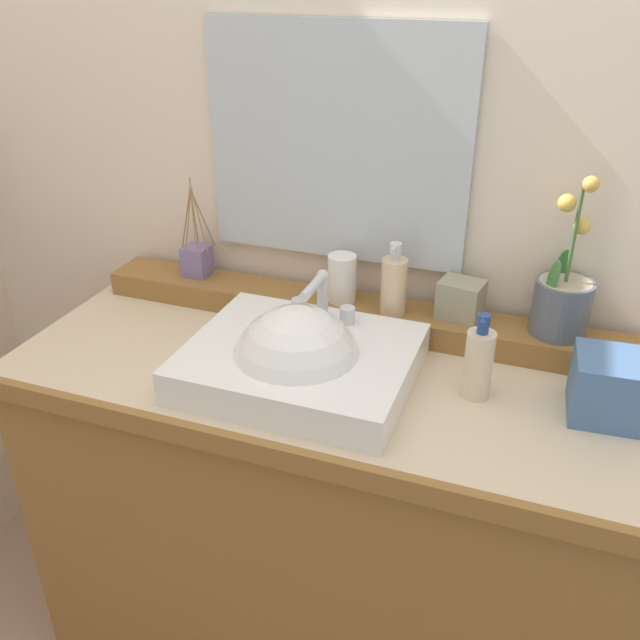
# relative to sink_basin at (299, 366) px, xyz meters

# --- Properties ---
(wall_back) EXTENTS (3.07, 0.20, 2.58)m
(wall_back) POSITION_rel_sink_basin_xyz_m (0.05, 0.45, 0.38)
(wall_back) COLOR beige
(wall_back) RESTS_ON ground
(vanity_cabinet) EXTENTS (1.35, 0.56, 0.88)m
(vanity_cabinet) POSITION_rel_sink_basin_xyz_m (0.05, 0.06, -0.47)
(vanity_cabinet) COLOR olive
(vanity_cabinet) RESTS_ON ground
(back_ledge) EXTENTS (1.27, 0.12, 0.06)m
(back_ledge) POSITION_rel_sink_basin_xyz_m (0.05, 0.27, -0.01)
(back_ledge) COLOR olive
(back_ledge) RESTS_ON vanity_cabinet
(sink_basin) EXTENTS (0.44, 0.37, 0.28)m
(sink_basin) POSITION_rel_sink_basin_xyz_m (0.00, 0.00, 0.00)
(sink_basin) COLOR white
(sink_basin) RESTS_ON vanity_cabinet
(potted_plant) EXTENTS (0.12, 0.12, 0.34)m
(potted_plant) POSITION_rel_sink_basin_xyz_m (0.47, 0.28, 0.10)
(potted_plant) COLOR #545D6C
(potted_plant) RESTS_ON back_ledge
(soap_dispenser) EXTENTS (0.06, 0.06, 0.16)m
(soap_dispenser) POSITION_rel_sink_basin_xyz_m (0.12, 0.25, 0.09)
(soap_dispenser) COLOR beige
(soap_dispenser) RESTS_ON back_ledge
(tumbler_cup) EXTENTS (0.06, 0.06, 0.11)m
(tumbler_cup) POSITION_rel_sink_basin_xyz_m (-0.00, 0.27, 0.08)
(tumbler_cup) COLOR white
(tumbler_cup) RESTS_ON back_ledge
(reed_diffuser) EXTENTS (0.07, 0.08, 0.25)m
(reed_diffuser) POSITION_rel_sink_basin_xyz_m (-0.38, 0.28, 0.06)
(reed_diffuser) COLOR slate
(reed_diffuser) RESTS_ON back_ledge
(trinket_box) EXTENTS (0.10, 0.09, 0.09)m
(trinket_box) POSITION_rel_sink_basin_xyz_m (0.27, 0.28, 0.07)
(trinket_box) COLOR gray
(trinket_box) RESTS_ON back_ledge
(lotion_bottle) EXTENTS (0.06, 0.06, 0.18)m
(lotion_bottle) POSITION_rel_sink_basin_xyz_m (0.34, 0.07, 0.04)
(lotion_bottle) COLOR beige
(lotion_bottle) RESTS_ON vanity_cabinet
(tissue_box) EXTENTS (0.14, 0.14, 0.12)m
(tissue_box) POSITION_rel_sink_basin_xyz_m (0.58, 0.09, 0.03)
(tissue_box) COLOR #476C9D
(tissue_box) RESTS_ON vanity_cabinet
(mirror) EXTENTS (0.59, 0.02, 0.51)m
(mirror) POSITION_rel_sink_basin_xyz_m (-0.04, 0.33, 0.36)
(mirror) COLOR silver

